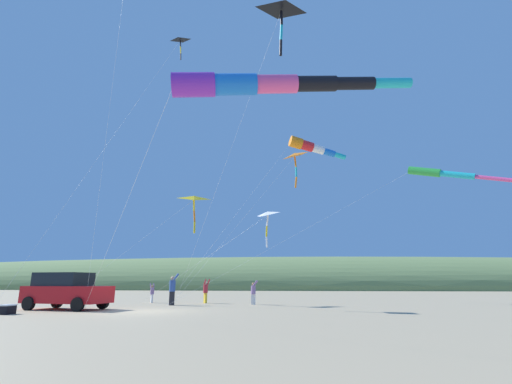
{
  "coord_description": "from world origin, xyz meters",
  "views": [
    {
      "loc": [
        17.89,
        7.64,
        1.4
      ],
      "look_at": [
        -3.51,
        5.07,
        6.58
      ],
      "focal_mm": 26.16,
      "sensor_mm": 36.0,
      "label": 1
    }
  ],
  "objects_px": {
    "kite_delta_green_low_center": "(281,10)",
    "person_child_green_jacket": "(253,291)",
    "kite_delta_checkered_midright": "(267,215)",
    "kite_windsock_blue_topmost": "(310,147)",
    "parked_car": "(66,290)",
    "cooler_box": "(7,309)",
    "person_adult_flyer": "(173,288)",
    "kite_delta_teal_far_right": "(294,156)",
    "kite_windsock_purple_drifting": "(263,84)",
    "kite_delta_rainbow_low_near": "(180,40)",
    "person_child_grey_jacket": "(152,292)",
    "kite_windsock_small_distant": "(441,173)",
    "person_bystander_far": "(206,290)",
    "kite_delta_magenta_far_left": "(194,199)"
  },
  "relations": [
    {
      "from": "kite_windsock_small_distant",
      "to": "kite_delta_checkered_midright",
      "type": "height_order",
      "value": "kite_windsock_small_distant"
    },
    {
      "from": "person_adult_flyer",
      "to": "kite_windsock_purple_drifting",
      "type": "height_order",
      "value": "kite_windsock_purple_drifting"
    },
    {
      "from": "person_adult_flyer",
      "to": "person_child_green_jacket",
      "type": "height_order",
      "value": "person_adult_flyer"
    },
    {
      "from": "kite_delta_magenta_far_left",
      "to": "person_child_green_jacket",
      "type": "bearing_deg",
      "value": 80.26
    },
    {
      "from": "cooler_box",
      "to": "person_adult_flyer",
      "type": "bearing_deg",
      "value": 144.51
    },
    {
      "from": "person_bystander_far",
      "to": "kite_windsock_purple_drifting",
      "type": "relative_size",
      "value": 0.11
    },
    {
      "from": "kite_delta_green_low_center",
      "to": "kite_windsock_blue_topmost",
      "type": "height_order",
      "value": "kite_delta_green_low_center"
    },
    {
      "from": "kite_delta_teal_far_right",
      "to": "person_child_grey_jacket",
      "type": "bearing_deg",
      "value": -63.46
    },
    {
      "from": "person_child_grey_jacket",
      "to": "kite_delta_teal_far_right",
      "type": "xyz_separation_m",
      "value": [
        -4.9,
        9.82,
        11.05
      ]
    },
    {
      "from": "kite_delta_green_low_center",
      "to": "kite_windsock_purple_drifting",
      "type": "bearing_deg",
      "value": -2.58
    },
    {
      "from": "kite_windsock_purple_drifting",
      "to": "kite_windsock_blue_topmost",
      "type": "distance_m",
      "value": 16.92
    },
    {
      "from": "parked_car",
      "to": "person_child_grey_jacket",
      "type": "xyz_separation_m",
      "value": [
        -6.63,
        1.95,
        -0.25
      ]
    },
    {
      "from": "cooler_box",
      "to": "kite_windsock_blue_topmost",
      "type": "distance_m",
      "value": 20.82
    },
    {
      "from": "parked_car",
      "to": "kite_delta_green_low_center",
      "type": "relative_size",
      "value": 0.28
    },
    {
      "from": "person_bystander_far",
      "to": "person_child_grey_jacket",
      "type": "bearing_deg",
      "value": -91.83
    },
    {
      "from": "kite_delta_teal_far_right",
      "to": "kite_delta_green_low_center",
      "type": "distance_m",
      "value": 13.35
    },
    {
      "from": "parked_car",
      "to": "kite_windsock_blue_topmost",
      "type": "distance_m",
      "value": 18.46
    },
    {
      "from": "person_bystander_far",
      "to": "kite_delta_rainbow_low_near",
      "type": "relative_size",
      "value": 0.08
    },
    {
      "from": "parked_car",
      "to": "cooler_box",
      "type": "xyz_separation_m",
      "value": [
        2.91,
        -0.78,
        -0.74
      ]
    },
    {
      "from": "parked_car",
      "to": "kite_delta_checkered_midright",
      "type": "bearing_deg",
      "value": 99.13
    },
    {
      "from": "person_adult_flyer",
      "to": "kite_windsock_blue_topmost",
      "type": "bearing_deg",
      "value": 114.55
    },
    {
      "from": "person_child_grey_jacket",
      "to": "kite_windsock_blue_topmost",
      "type": "height_order",
      "value": "kite_windsock_blue_topmost"
    },
    {
      "from": "kite_windsock_small_distant",
      "to": "person_adult_flyer",
      "type": "bearing_deg",
      "value": -81.47
    },
    {
      "from": "kite_delta_teal_far_right",
      "to": "kite_windsock_purple_drifting",
      "type": "bearing_deg",
      "value": -1.99
    },
    {
      "from": "parked_car",
      "to": "person_child_green_jacket",
      "type": "height_order",
      "value": "parked_car"
    },
    {
      "from": "person_child_green_jacket",
      "to": "kite_windsock_blue_topmost",
      "type": "relative_size",
      "value": 0.12
    },
    {
      "from": "person_child_green_jacket",
      "to": "person_adult_flyer",
      "type": "bearing_deg",
      "value": -74.79
    },
    {
      "from": "person_bystander_far",
      "to": "kite_windsock_purple_drifting",
      "type": "distance_m",
      "value": 16.97
    },
    {
      "from": "kite_windsock_purple_drifting",
      "to": "kite_windsock_blue_topmost",
      "type": "xyz_separation_m",
      "value": [
        -16.35,
        1.92,
        3.91
      ]
    },
    {
      "from": "parked_car",
      "to": "kite_windsock_purple_drifting",
      "type": "xyz_separation_m",
      "value": [
        8.22,
        11.08,
        6.38
      ]
    },
    {
      "from": "kite_windsock_small_distant",
      "to": "kite_delta_magenta_far_left",
      "type": "bearing_deg",
      "value": -88.11
    },
    {
      "from": "kite_delta_green_low_center",
      "to": "person_child_green_jacket",
      "type": "bearing_deg",
      "value": -160.5
    },
    {
      "from": "parked_car",
      "to": "person_bystander_far",
      "type": "relative_size",
      "value": 2.91
    },
    {
      "from": "kite_windsock_blue_topmost",
      "to": "person_adult_flyer",
      "type": "bearing_deg",
      "value": -65.45
    },
    {
      "from": "person_bystander_far",
      "to": "kite_delta_checkered_midright",
      "type": "distance_m",
      "value": 7.87
    },
    {
      "from": "kite_delta_checkered_midright",
      "to": "kite_windsock_blue_topmost",
      "type": "relative_size",
      "value": 0.82
    },
    {
      "from": "person_adult_flyer",
      "to": "kite_delta_rainbow_low_near",
      "type": "relative_size",
      "value": 0.1
    },
    {
      "from": "kite_delta_checkered_midright",
      "to": "kite_windsock_blue_topmost",
      "type": "distance_m",
      "value": 9.39
    },
    {
      "from": "kite_delta_checkered_midright",
      "to": "kite_delta_green_low_center",
      "type": "xyz_separation_m",
      "value": [
        2.84,
        1.1,
        10.78
      ]
    },
    {
      "from": "person_child_grey_jacket",
      "to": "kite_delta_rainbow_low_near",
      "type": "relative_size",
      "value": 0.07
    },
    {
      "from": "person_child_grey_jacket",
      "to": "kite_delta_green_low_center",
      "type": "bearing_deg",
      "value": 50.42
    },
    {
      "from": "person_child_green_jacket",
      "to": "kite_delta_rainbow_low_near",
      "type": "xyz_separation_m",
      "value": [
        0.55,
        -5.49,
        18.07
      ]
    },
    {
      "from": "person_bystander_far",
      "to": "kite_delta_magenta_far_left",
      "type": "height_order",
      "value": "kite_delta_magenta_far_left"
    },
    {
      "from": "kite_delta_rainbow_low_near",
      "to": "kite_windsock_blue_topmost",
      "type": "distance_m",
      "value": 12.55
    },
    {
      "from": "person_child_green_jacket",
      "to": "kite_windsock_purple_drifting",
      "type": "xyz_separation_m",
      "value": [
        13.66,
        2.03,
        6.53
      ]
    },
    {
      "from": "kite_delta_checkered_midright",
      "to": "kite_windsock_blue_topmost",
      "type": "height_order",
      "value": "kite_windsock_blue_topmost"
    },
    {
      "from": "kite_windsock_small_distant",
      "to": "kite_delta_green_low_center",
      "type": "distance_m",
      "value": 14.85
    },
    {
      "from": "parked_car",
      "to": "kite_delta_magenta_far_left",
      "type": "relative_size",
      "value": 0.61
    },
    {
      "from": "person_child_green_jacket",
      "to": "parked_car",
      "type": "bearing_deg",
      "value": -59.03
    },
    {
      "from": "parked_car",
      "to": "kite_delta_checkered_midright",
      "type": "xyz_separation_m",
      "value": [
        -1.66,
        10.3,
        4.05
      ]
    }
  ]
}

